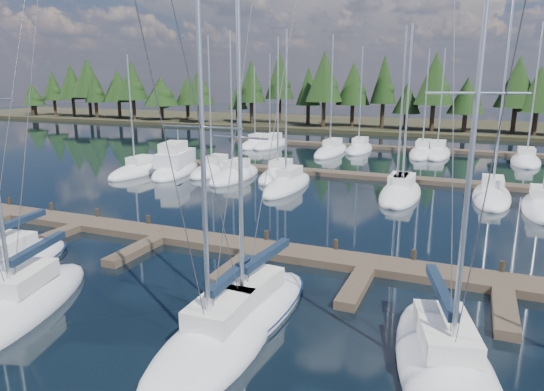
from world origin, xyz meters
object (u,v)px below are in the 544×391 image
at_px(main_dock, 254,252).
at_px(front_sailboat_3, 216,342).
at_px(front_sailboat_4, 249,315).
at_px(motor_yacht_left, 176,167).
at_px(front_sailboat_5, 446,369).
at_px(front_sailboat_2, 21,306).

bearing_deg(main_dock, front_sailboat_3, -73.70).
bearing_deg(front_sailboat_4, front_sailboat_3, -95.61).
height_order(front_sailboat_3, motor_yacht_left, front_sailboat_3).
relative_size(front_sailboat_3, front_sailboat_4, 1.08).
distance_m(main_dock, front_sailboat_4, 7.14).
xyz_separation_m(main_dock, front_sailboat_4, (2.80, -6.57, 0.08)).
xyz_separation_m(front_sailboat_4, front_sailboat_5, (7.27, -0.86, 0.01)).
distance_m(main_dock, motor_yacht_left, 24.89).
distance_m(front_sailboat_4, front_sailboat_5, 7.32).
height_order(main_dock, front_sailboat_5, front_sailboat_5).
distance_m(front_sailboat_3, motor_yacht_left, 33.35).
distance_m(front_sailboat_2, motor_yacht_left, 29.79).
bearing_deg(front_sailboat_4, motor_yacht_left, 128.58).
height_order(main_dock, motor_yacht_left, motor_yacht_left).
height_order(front_sailboat_3, front_sailboat_4, front_sailboat_3).
height_order(front_sailboat_5, motor_yacht_left, front_sailboat_5).
bearing_deg(front_sailboat_3, front_sailboat_2, -175.62).
xyz_separation_m(main_dock, front_sailboat_3, (2.58, -8.82, 0.08)).
xyz_separation_m(main_dock, front_sailboat_2, (-5.93, -9.47, 0.10)).
bearing_deg(front_sailboat_5, front_sailboat_3, -169.53).
distance_m(front_sailboat_2, front_sailboat_3, 8.54).
height_order(front_sailboat_2, front_sailboat_5, front_sailboat_5).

